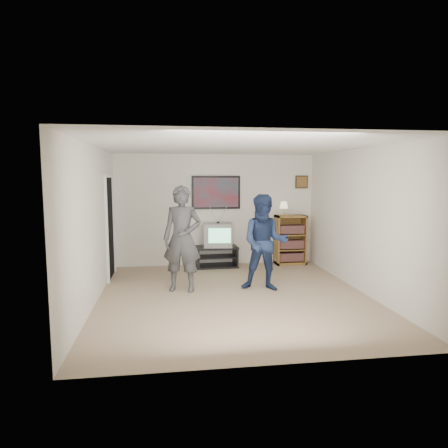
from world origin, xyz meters
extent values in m
cube|color=#95795E|center=(0.00, 0.00, 0.00)|extent=(4.50, 5.00, 0.01)
cube|color=white|center=(0.00, 0.00, 2.50)|extent=(4.50, 5.00, 0.01)
cube|color=silver|center=(0.00, 2.50, 1.25)|extent=(4.50, 0.01, 2.50)
cube|color=silver|center=(-2.25, 0.00, 1.25)|extent=(0.01, 5.00, 2.50)
cube|color=silver|center=(2.25, 0.00, 1.25)|extent=(0.01, 5.00, 2.50)
cube|color=black|center=(-0.02, 2.23, 0.44)|extent=(0.94, 0.55, 0.04)
cube|color=black|center=(-0.02, 2.23, 0.02)|extent=(0.94, 0.55, 0.04)
cube|color=black|center=(-0.45, 2.23, 0.23)|extent=(0.06, 0.49, 0.46)
cube|color=black|center=(0.41, 2.23, 0.23)|extent=(0.06, 0.49, 0.46)
imported|color=#3B3C3F|center=(-0.84, 0.46, 0.93)|extent=(0.77, 0.60, 1.86)
imported|color=#1A2748|center=(0.60, 0.31, 0.85)|extent=(0.98, 0.86, 1.70)
cube|color=white|center=(-0.89, 0.69, 1.25)|extent=(0.06, 0.12, 0.03)
cube|color=white|center=(0.55, 0.50, 1.02)|extent=(0.07, 0.12, 0.03)
cube|color=black|center=(0.00, 2.48, 1.65)|extent=(1.10, 0.03, 0.75)
cube|color=white|center=(-0.55, 2.48, 1.95)|extent=(0.28, 0.02, 0.14)
cube|color=#341A10|center=(2.00, 2.48, 1.88)|extent=(0.30, 0.03, 0.30)
cube|color=black|center=(-2.23, 1.60, 1.00)|extent=(0.03, 0.85, 2.00)
camera|label=1|loc=(-1.09, -6.46, 2.02)|focal=32.00mm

